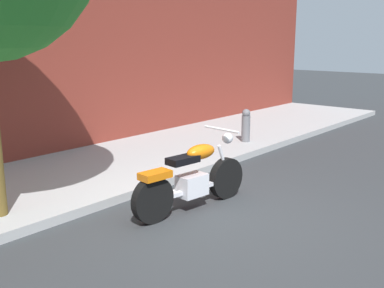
{
  "coord_description": "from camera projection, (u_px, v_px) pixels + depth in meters",
  "views": [
    {
      "loc": [
        -4.78,
        -3.91,
        2.48
      ],
      "look_at": [
        0.13,
        0.29,
        1.0
      ],
      "focal_mm": 42.87,
      "sensor_mm": 36.0,
      "label": 1
    }
  ],
  "objects": [
    {
      "name": "motorcycle",
      "position": [
        192.0,
        179.0,
        6.75
      ],
      "size": [
        2.14,
        0.7,
        1.15
      ],
      "color": "black",
      "rests_on": "ground"
    },
    {
      "name": "sidewalk",
      "position": [
        81.0,
        174.0,
        8.36
      ],
      "size": [
        21.49,
        3.11,
        0.14
      ],
      "primitive_type": "cube",
      "color": "#A2A2A2",
      "rests_on": "ground"
    },
    {
      "name": "ground_plane",
      "position": [
        201.0,
        216.0,
        6.57
      ],
      "size": [
        60.0,
        60.0,
        0.0
      ],
      "primitive_type": "plane",
      "color": "#303335"
    },
    {
      "name": "fire_hydrant",
      "position": [
        246.0,
        128.0,
        10.67
      ],
      "size": [
        0.2,
        0.2,
        0.91
      ],
      "color": "slate",
      "rests_on": "ground"
    }
  ]
}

